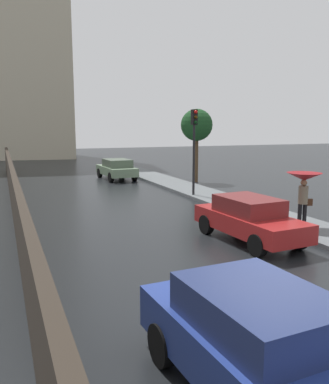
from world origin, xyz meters
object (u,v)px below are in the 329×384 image
object	(u,v)px
car_blue_far_ahead	(265,349)
street_tree_near	(197,126)
car_green_near_kerb	(117,169)
car_red_mid_road	(249,218)
pedestrian_with_umbrella_far	(304,182)
traffic_light	(194,136)

from	to	relation	value
car_blue_far_ahead	street_tree_near	bearing A→B (deg)	-117.14
car_green_near_kerb	street_tree_near	distance (m)	6.18
car_red_mid_road	pedestrian_with_umbrella_far	distance (m)	2.66
street_tree_near	pedestrian_with_umbrella_far	bearing A→B (deg)	-99.57
car_red_mid_road	traffic_light	xyz separation A→B (m)	(1.87, 7.76, 2.37)
car_green_near_kerb	traffic_light	xyz separation A→B (m)	(1.75, -8.30, 2.37)
car_green_near_kerb	car_red_mid_road	size ratio (longest dim) A/B	1.00
car_green_near_kerb	pedestrian_with_umbrella_far	bearing A→B (deg)	-83.79
car_red_mid_road	pedestrian_with_umbrella_far	world-z (taller)	pedestrian_with_umbrella_far
car_red_mid_road	car_blue_far_ahead	distance (m)	7.72
pedestrian_with_umbrella_far	traffic_light	distance (m)	7.51
car_green_near_kerb	pedestrian_with_umbrella_far	xyz separation A→B (m)	(2.32, -15.65, 0.97)
car_red_mid_road	street_tree_near	size ratio (longest dim) A/B	0.89
traffic_light	street_tree_near	size ratio (longest dim) A/B	0.91
traffic_light	street_tree_near	distance (m)	5.77
car_green_near_kerb	street_tree_near	xyz separation A→B (m)	(4.42, -3.21, 2.88)
car_green_near_kerb	car_blue_far_ahead	distance (m)	22.97
pedestrian_with_umbrella_far	car_blue_far_ahead	bearing A→B (deg)	-119.39
pedestrian_with_umbrella_far	car_red_mid_road	bearing A→B (deg)	-156.50
car_green_near_kerb	car_blue_far_ahead	size ratio (longest dim) A/B	0.95
car_blue_far_ahead	street_tree_near	xyz separation A→B (m)	(8.66, 19.37, 2.82)
car_green_near_kerb	car_red_mid_road	world-z (taller)	car_red_mid_road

